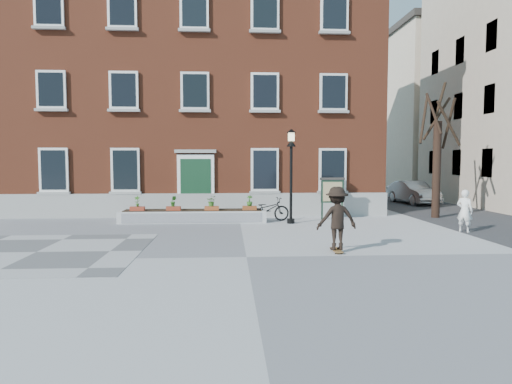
{
  "coord_description": "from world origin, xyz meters",
  "views": [
    {
      "loc": [
        -0.47,
        -12.28,
        2.64
      ],
      "look_at": [
        0.5,
        4.0,
        1.5
      ],
      "focal_mm": 32.0,
      "sensor_mm": 36.0,
      "label": 1
    }
  ],
  "objects": [
    {
      "name": "notice_board",
      "position": [
        4.12,
        7.67,
        1.26
      ],
      "size": [
        1.1,
        0.16,
        1.87
      ],
      "color": "#193223",
      "rests_on": "ground"
    },
    {
      "name": "parked_car",
      "position": [
        10.7,
        14.71,
        0.69
      ],
      "size": [
        1.96,
        4.32,
        1.37
      ],
      "primitive_type": "imported",
      "rotation": [
        0.0,
        0.0,
        0.12
      ],
      "color": "#AAACAE",
      "rests_on": "ground"
    },
    {
      "name": "checker_patch",
      "position": [
        -6.0,
        1.0,
        0.01
      ],
      "size": [
        6.0,
        6.0,
        0.01
      ],
      "primitive_type": "cube",
      "color": "#555558",
      "rests_on": "ground"
    },
    {
      "name": "planter_assembly",
      "position": [
        -1.99,
        7.18,
        0.31
      ],
      "size": [
        6.2,
        1.12,
        1.15
      ],
      "color": "silver",
      "rests_on": "ground"
    },
    {
      "name": "bare_tree",
      "position": [
        9.01,
        8.01,
        2.79
      ],
      "size": [
        1.83,
        1.83,
        6.16
      ],
      "color": "black",
      "rests_on": "ground"
    },
    {
      "name": "skateboarder",
      "position": [
        2.61,
        0.53,
        0.98
      ],
      "size": [
        1.23,
        0.78,
        1.89
      ],
      "color": "brown",
      "rests_on": "ground"
    },
    {
      "name": "brick_building",
      "position": [
        -2.0,
        13.98,
        6.3
      ],
      "size": [
        18.4,
        10.85,
        12.6
      ],
      "color": "brown",
      "rests_on": "ground"
    },
    {
      "name": "bicycle",
      "position": [
        1.17,
        7.2,
        0.52
      ],
      "size": [
        2.07,
        1.1,
        1.04
      ],
      "primitive_type": "imported",
      "rotation": [
        0.0,
        0.0,
        1.79
      ],
      "color": "black",
      "rests_on": "ground"
    },
    {
      "name": "bystander",
      "position": [
        8.15,
        3.82,
        0.79
      ],
      "size": [
        0.66,
        0.68,
        1.57
      ],
      "primitive_type": "imported",
      "rotation": [
        0.0,
        0.0,
        2.3
      ],
      "color": "white",
      "rests_on": "ground"
    },
    {
      "name": "side_street",
      "position": [
        17.99,
        19.78,
        7.02
      ],
      "size": [
        15.2,
        36.0,
        14.5
      ],
      "color": "#38373A",
      "rests_on": "ground"
    },
    {
      "name": "lamp_post",
      "position": [
        2.11,
        6.53,
        2.54
      ],
      "size": [
        0.4,
        0.4,
        3.93
      ],
      "color": "black",
      "rests_on": "ground"
    },
    {
      "name": "ground",
      "position": [
        0.0,
        0.0,
        0.0
      ],
      "size": [
        100.0,
        100.0,
        0.0
      ],
      "primitive_type": "plane",
      "color": "#9F9FA2",
      "rests_on": "ground"
    }
  ]
}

